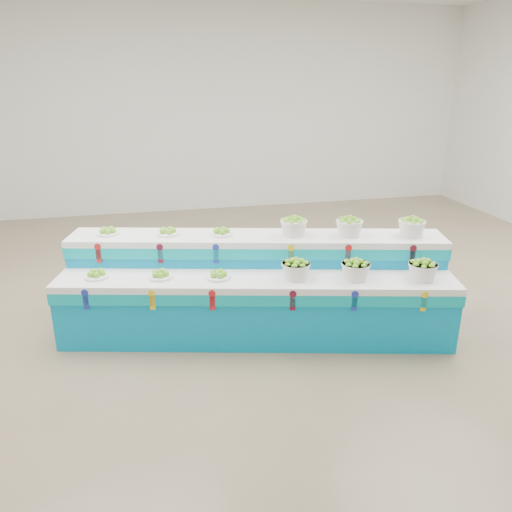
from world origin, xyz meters
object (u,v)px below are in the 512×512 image
Objects in this scene: plate_upper_mid at (168,231)px; basket_lower_left at (296,269)px; display_stand at (256,287)px; basket_upper_right at (412,227)px.

basket_lower_left is at bearing -34.26° from plate_upper_mid.
display_stand is 16.47× the size of plate_upper_mid.
display_stand is 1.81m from basket_upper_right.
plate_upper_mid is at bearing 166.03° from basket_upper_right.
plate_upper_mid is (-1.22, 0.83, 0.24)m from basket_lower_left.
basket_lower_left is (0.33, -0.35, 0.32)m from display_stand.
basket_upper_right is (2.58, -0.64, 0.06)m from plate_upper_mid.
basket_upper_right reaches higher than basket_lower_left.
basket_upper_right reaches higher than display_stand.
basket_upper_right reaches higher than plate_upper_mid.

